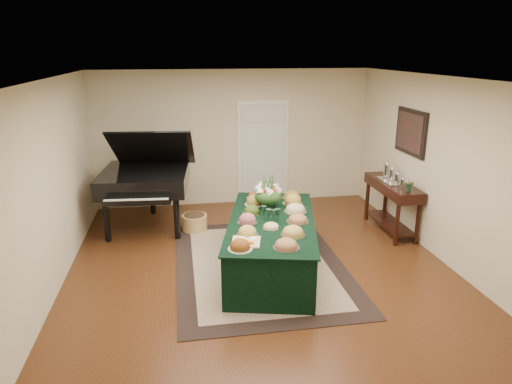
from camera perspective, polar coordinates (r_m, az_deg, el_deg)
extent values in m
plane|color=black|center=(6.84, 0.43, -9.17)|extent=(6.00, 6.00, 0.00)
cube|color=black|center=(6.87, 0.45, -9.02)|extent=(2.44, 3.42, 0.01)
cube|color=beige|center=(6.86, 0.45, -8.97)|extent=(1.96, 2.93, 0.01)
cube|color=white|center=(9.38, 0.86, 5.03)|extent=(1.05, 0.04, 2.10)
cube|color=silver|center=(9.37, 0.89, 4.70)|extent=(0.90, 0.06, 2.00)
cube|color=black|center=(6.60, 1.96, -6.63)|extent=(1.66, 2.65, 0.74)
cube|color=black|center=(6.46, 1.99, -3.57)|extent=(1.73, 2.72, 0.02)
cylinder|color=silver|center=(5.93, -1.09, -5.35)|extent=(0.29, 0.29, 0.01)
ellipsoid|color=gold|center=(5.92, -1.09, -4.90)|extent=(0.24, 0.24, 0.09)
cylinder|color=silver|center=(6.40, 5.24, -3.70)|extent=(0.32, 0.32, 0.01)
ellipsoid|color=#AA7044|center=(6.38, 5.25, -3.33)|extent=(0.26, 0.26, 0.08)
cylinder|color=silver|center=(6.67, -0.57, -2.73)|extent=(0.27, 0.27, 0.01)
ellipsoid|color=#3B5916|center=(6.65, -0.57, -2.30)|extent=(0.22, 0.22, 0.09)
cylinder|color=silver|center=(7.37, 1.92, -0.75)|extent=(0.33, 0.33, 0.01)
ellipsoid|color=gold|center=(7.35, 1.93, -0.43)|extent=(0.27, 0.27, 0.08)
cylinder|color=silver|center=(6.33, -1.08, -3.84)|extent=(0.28, 0.28, 0.01)
ellipsoid|color=#B95C62|center=(6.31, -1.08, -3.37)|extent=(0.23, 0.23, 0.10)
cylinder|color=#B5C0B6|center=(7.06, -0.21, -1.55)|extent=(0.30, 0.30, 0.01)
ellipsoid|color=gold|center=(7.04, -0.21, -1.07)|extent=(0.24, 0.24, 0.11)
cylinder|color=silver|center=(5.94, 4.63, -5.38)|extent=(0.33, 0.33, 0.01)
ellipsoid|color=gold|center=(5.92, 4.64, -4.92)|extent=(0.27, 0.27, 0.09)
cylinder|color=silver|center=(7.11, 4.61, -1.47)|extent=(0.32, 0.32, 0.01)
ellipsoid|color=gold|center=(7.09, 4.62, -0.99)|extent=(0.26, 0.26, 0.11)
cylinder|color=silver|center=(6.15, 1.88, -4.51)|extent=(0.25, 0.25, 0.01)
ellipsoid|color=beige|center=(6.14, 1.88, -4.23)|extent=(0.21, 0.21, 0.05)
cylinder|color=silver|center=(7.35, -0.15, -0.78)|extent=(0.27, 0.27, 0.01)
ellipsoid|color=brown|center=(7.34, -0.15, -0.45)|extent=(0.22, 0.22, 0.08)
cylinder|color=silver|center=(5.58, 3.80, -6.94)|extent=(0.33, 0.33, 0.01)
ellipsoid|color=#AA7044|center=(5.56, 3.80, -6.50)|extent=(0.27, 0.27, 0.08)
cylinder|color=#B5C0B6|center=(5.53, -2.00, -7.15)|extent=(0.30, 0.30, 0.01)
ellipsoid|color=brown|center=(5.50, -2.01, -6.64)|extent=(0.25, 0.25, 0.09)
cylinder|color=silver|center=(6.77, 4.96, -2.48)|extent=(0.35, 0.35, 0.01)
ellipsoid|color=beige|center=(6.75, 4.97, -2.07)|extent=(0.28, 0.28, 0.09)
cylinder|color=silver|center=(7.39, 4.51, -0.73)|extent=(0.31, 0.31, 0.01)
ellipsoid|color=olive|center=(7.38, 4.52, -0.36)|extent=(0.25, 0.25, 0.09)
cube|color=tan|center=(5.71, -1.26, -6.25)|extent=(0.42, 0.42, 0.02)
ellipsoid|color=white|center=(5.73, -1.83, -5.64)|extent=(0.14, 0.14, 0.08)
ellipsoid|color=white|center=(5.74, -0.42, -5.64)|extent=(0.12, 0.12, 0.07)
cube|color=#FFA528|center=(5.62, -0.82, -6.27)|extent=(0.10, 0.08, 0.05)
cylinder|color=black|center=(6.91, 1.52, -1.36)|extent=(0.16, 0.16, 0.16)
ellipsoid|color=#2B5120|center=(6.87, 1.53, -0.45)|extent=(0.41, 0.41, 0.27)
cylinder|color=black|center=(7.92, -18.18, -3.40)|extent=(0.10, 0.10, 0.73)
cylinder|color=black|center=(7.73, -9.86, -3.27)|extent=(0.10, 0.10, 0.73)
cylinder|color=black|center=(9.02, -12.83, -0.41)|extent=(0.10, 0.10, 0.73)
cube|color=black|center=(8.23, -13.68, 1.60)|extent=(1.59, 1.68, 0.31)
cube|color=black|center=(7.43, -14.60, -1.05)|extent=(1.06, 0.31, 0.10)
cube|color=black|center=(8.24, -12.75, 5.31)|extent=(1.49, 1.25, 0.81)
cylinder|color=#AC7E45|center=(8.13, -7.69, -3.81)|extent=(0.44, 0.44, 0.28)
cylinder|color=black|center=(7.71, 17.20, -3.95)|extent=(0.07, 0.07, 0.71)
cylinder|color=black|center=(7.87, 19.55, -3.73)|extent=(0.07, 0.07, 0.71)
cylinder|color=black|center=(8.73, 13.72, -1.14)|extent=(0.07, 0.07, 0.71)
cylinder|color=black|center=(8.88, 15.86, -1.01)|extent=(0.07, 0.07, 0.71)
cube|color=black|center=(8.15, 16.75, 0.58)|extent=(0.45, 1.43, 0.18)
cube|color=black|center=(8.36, 16.36, -3.71)|extent=(0.38, 1.26, 0.03)
cube|color=silver|center=(8.17, 16.64, 1.35)|extent=(0.34, 0.58, 0.02)
cylinder|color=black|center=(7.67, 18.53, 0.48)|extent=(0.07, 0.07, 0.11)
ellipsoid|color=pink|center=(7.64, 18.60, 1.17)|extent=(0.16, 0.16, 0.11)
cube|color=black|center=(8.05, 18.79, 7.12)|extent=(0.04, 0.95, 0.75)
cube|color=#521625|center=(8.04, 18.63, 7.12)|extent=(0.01, 0.82, 0.62)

